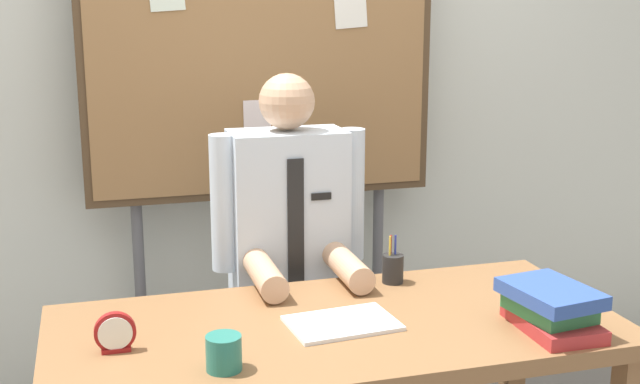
# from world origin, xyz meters

# --- Properties ---
(back_wall) EXTENTS (6.40, 0.08, 2.70)m
(back_wall) POSITION_xyz_m (0.00, 1.20, 1.35)
(back_wall) COLOR silver
(back_wall) RESTS_ON ground_plane
(desk) EXTENTS (1.65, 0.76, 0.74)m
(desk) POSITION_xyz_m (0.00, 0.00, 0.65)
(desk) COLOR brown
(desk) RESTS_ON ground_plane
(person) EXTENTS (0.55, 0.56, 1.41)m
(person) POSITION_xyz_m (0.00, 0.58, 0.65)
(person) COLOR #2D2D33
(person) RESTS_ON ground_plane
(bulletin_board) EXTENTS (1.37, 0.09, 2.01)m
(bulletin_board) POSITION_xyz_m (0.00, 0.99, 1.42)
(bulletin_board) COLOR #4C3823
(bulletin_board) RESTS_ON ground_plane
(book_stack) EXTENTS (0.23, 0.29, 0.13)m
(book_stack) POSITION_xyz_m (0.57, -0.21, 0.80)
(book_stack) COLOR #B22D2D
(book_stack) RESTS_ON desk
(open_notebook) EXTENTS (0.32, 0.24, 0.01)m
(open_notebook) POSITION_xyz_m (0.01, -0.02, 0.74)
(open_notebook) COLOR white
(open_notebook) RESTS_ON desk
(desk_clock) EXTENTS (0.11, 0.04, 0.11)m
(desk_clock) POSITION_xyz_m (-0.62, -0.03, 0.79)
(desk_clock) COLOR maroon
(desk_clock) RESTS_ON desk
(coffee_mug) EXTENTS (0.09, 0.09, 0.09)m
(coffee_mug) POSITION_xyz_m (-0.36, -0.21, 0.78)
(coffee_mug) COLOR #267266
(coffee_mug) RESTS_ON desk
(pen_holder) EXTENTS (0.07, 0.07, 0.16)m
(pen_holder) POSITION_xyz_m (0.28, 0.28, 0.79)
(pen_holder) COLOR #262626
(pen_holder) RESTS_ON desk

